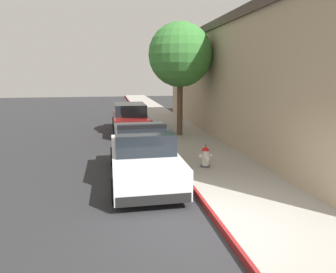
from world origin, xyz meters
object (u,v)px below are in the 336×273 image
Objects in this scene: police_cruiser at (143,155)px; fire_hydrant at (205,156)px; street_tree at (180,55)px; parked_car_silver_ahead at (130,119)px.

police_cruiser is 6.37× the size of fire_hydrant.
fire_hydrant is 0.14× the size of street_tree.
street_tree reaches higher than parked_car_silver_ahead.
fire_hydrant is (1.95, -7.70, -0.23)m from parked_car_silver_ahead.
parked_car_silver_ahead is at bearing 104.18° from fire_hydrant.
street_tree is at bearing -42.98° from parked_car_silver_ahead.
parked_car_silver_ahead is at bearing 137.02° from street_tree.
parked_car_silver_ahead is 4.59m from street_tree.
police_cruiser is 0.89× the size of street_tree.
parked_car_silver_ahead is 6.37× the size of fire_hydrant.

